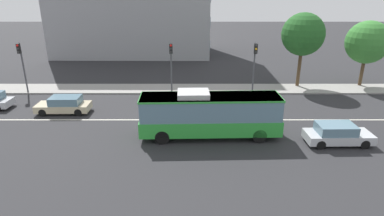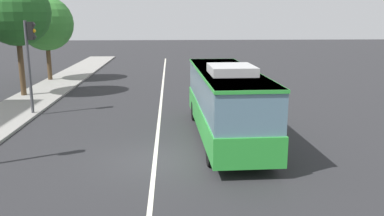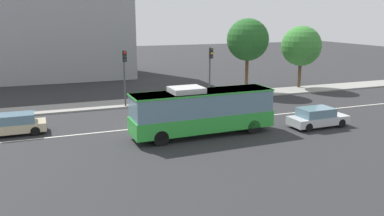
# 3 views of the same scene
# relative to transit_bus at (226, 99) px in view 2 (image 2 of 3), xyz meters

# --- Properties ---
(ground_plane) EXTENTS (160.00, 160.00, 0.00)m
(ground_plane) POSITION_rel_transit_bus_xyz_m (-2.65, 3.10, -1.81)
(ground_plane) COLOR #28282B
(lane_centre_line) EXTENTS (76.00, 0.16, 0.01)m
(lane_centre_line) POSITION_rel_transit_bus_xyz_m (-2.65, 3.10, -1.80)
(lane_centre_line) COLOR silver
(lane_centre_line) RESTS_ON ground_plane
(transit_bus) EXTENTS (10.07, 2.80, 3.46)m
(transit_bus) POSITION_rel_transit_bus_xyz_m (0.00, 0.00, 0.00)
(transit_bus) COLOR green
(transit_bus) RESTS_ON ground_plane
(sedan_silver) EXTENTS (4.54, 1.90, 1.46)m
(sedan_silver) POSITION_rel_transit_bus_xyz_m (8.80, -1.17, -1.09)
(sedan_silver) COLOR #B7BABF
(sedan_silver) RESTS_ON ground_plane
(traffic_light_near_corner) EXTENTS (0.33, 0.62, 5.20)m
(traffic_light_near_corner) POSITION_rel_transit_bus_xyz_m (4.92, 10.04, 1.75)
(traffic_light_near_corner) COLOR #47474C
(traffic_light_near_corner) RESTS_ON ground_plane
(street_tree_kerbside_left) EXTENTS (4.47, 4.47, 7.06)m
(street_tree_kerbside_left) POSITION_rel_transit_bus_xyz_m (17.18, 12.73, 3.00)
(street_tree_kerbside_left) COLOR #4C3823
(street_tree_kerbside_left) RESTS_ON ground_plane
(street_tree_kerbside_centre) EXTENTS (4.42, 4.42, 7.89)m
(street_tree_kerbside_centre) POSITION_rel_transit_bus_xyz_m (10.25, 12.53, 3.84)
(street_tree_kerbside_centre) COLOR #4C3823
(street_tree_kerbside_centre) RESTS_ON ground_plane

